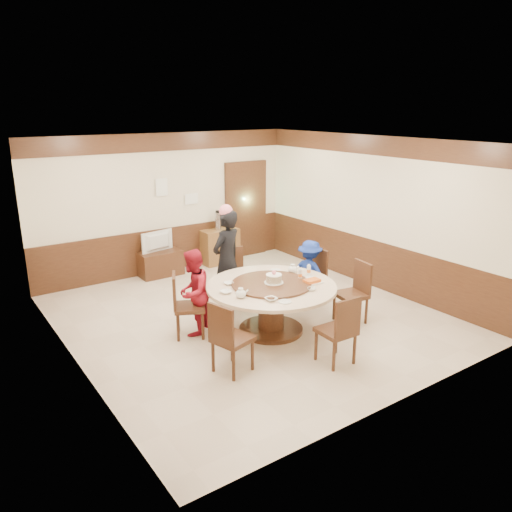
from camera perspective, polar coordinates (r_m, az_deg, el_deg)
room at (r=7.85m, az=-0.78°, el=0.32°), size 6.00×6.04×2.84m
banquet_table at (r=7.51m, az=1.75°, el=-4.87°), size 1.95×1.95×0.78m
chair_0 at (r=8.65m, az=6.19°, el=-3.59°), size 0.46×0.45×0.97m
chair_1 at (r=8.63m, az=-2.40°, el=-3.55°), size 0.54×0.54×0.97m
chair_2 at (r=7.53m, az=-7.73°, el=-6.85°), size 0.59×0.59×0.97m
chair_3 at (r=6.51m, az=-2.82°, el=-10.67°), size 0.55×0.54×0.97m
chair_4 at (r=6.80m, az=9.19°, el=-9.64°), size 0.45×0.46×0.97m
chair_5 at (r=8.07m, az=10.86°, el=-5.33°), size 0.51×0.50×0.97m
person_standing at (r=8.33m, az=-3.36°, el=-0.42°), size 0.72×0.59×1.69m
person_red at (r=7.47m, az=-7.20°, el=-4.14°), size 0.80×0.79×1.30m
person_blue at (r=8.53m, az=6.15°, el=-1.97°), size 0.65×0.84×1.14m
birthday_cake at (r=7.41m, az=2.05°, el=-2.59°), size 0.29×0.29×0.20m
teapot_left at (r=6.92m, az=-1.76°, el=-4.35°), size 0.17×0.15×0.13m
teapot_right at (r=7.95m, az=4.21°, el=-1.53°), size 0.17×0.15×0.13m
bowl_0 at (r=7.45m, az=-3.15°, el=-3.14°), size 0.14×0.14×0.03m
bowl_1 at (r=7.25m, az=6.36°, el=-3.78°), size 0.13×0.13×0.04m
bowl_2 at (r=6.85m, az=1.73°, el=-4.95°), size 0.16×0.16×0.04m
bowl_3 at (r=7.68m, az=6.17°, el=-2.54°), size 0.15×0.15×0.05m
bowl_4 at (r=7.11m, az=-3.46°, el=-4.12°), size 0.16×0.16×0.04m
saucer_near at (r=6.81m, az=3.33°, el=-5.23°), size 0.18×0.18×0.01m
saucer_far at (r=8.06m, az=2.22°, el=-1.64°), size 0.18×0.18×0.01m
shrimp_platter at (r=7.53m, az=6.40°, el=-2.92°), size 0.30×0.20×0.06m
bottle_0 at (r=7.66m, az=5.08°, el=-2.13°), size 0.06×0.06×0.16m
bottle_1 at (r=7.86m, az=6.05°, el=-1.64°), size 0.06×0.06×0.16m
tv_stand at (r=10.25m, az=-10.85°, el=-0.84°), size 0.85×0.45×0.50m
television at (r=10.12m, az=-10.99°, el=1.62°), size 0.72×0.23×0.41m
side_cabinet at (r=10.86m, az=-4.13°, el=1.11°), size 0.80×0.40×0.75m
thermos at (r=10.70m, az=-4.36°, el=3.99°), size 0.15×0.15×0.38m
notice_left at (r=10.17m, az=-10.71°, el=7.73°), size 0.25×0.00×0.35m
notice_right at (r=10.50m, az=-7.37°, el=6.50°), size 0.30×0.00×0.22m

